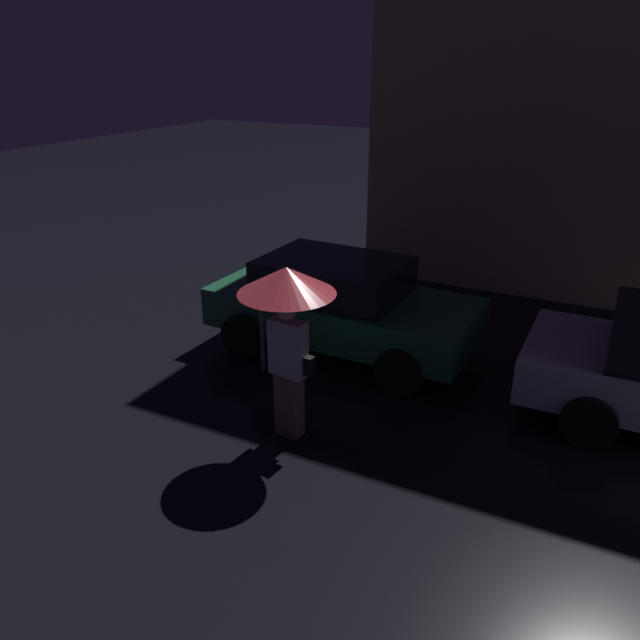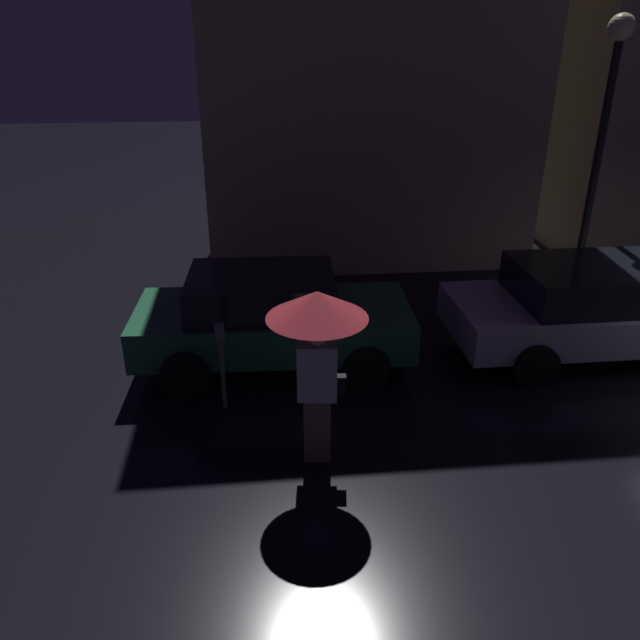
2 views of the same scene
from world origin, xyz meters
name	(u,v)px [view 1 (image 1 of 2)]	position (x,y,z in m)	size (l,w,h in m)	color
building_facade_left	(575,50)	(-4.99, 6.50, 4.22)	(6.58, 3.00, 8.45)	gray
parked_car_green	(340,304)	(-7.20, 1.45, 0.74)	(4.00, 1.92, 1.41)	#1E5638
pedestrian_with_umbrella	(287,304)	(-6.76, -0.91, 1.66)	(1.08, 1.08, 2.08)	#66564C
parking_meter	(262,323)	(-7.86, 0.29, 0.75)	(0.12, 0.10, 1.20)	#4C5154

